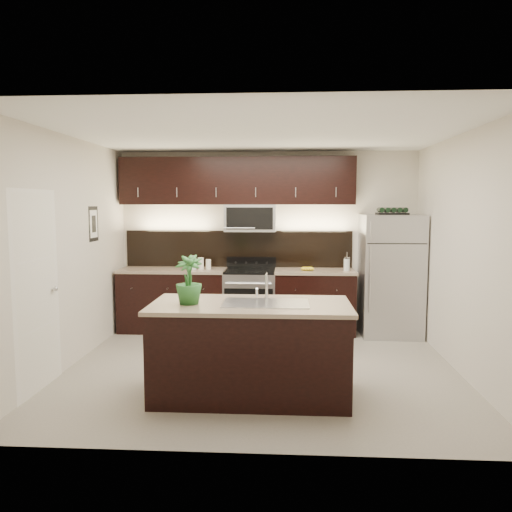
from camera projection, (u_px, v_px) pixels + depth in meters
The scene contains 12 objects.
ground at pixel (261, 368), 5.82m from camera, with size 4.50×4.50×0.00m, color gray.
room_walls at pixel (251, 223), 5.61m from camera, with size 4.52×4.02×2.71m.
counter_run at pixel (236, 300), 7.48m from camera, with size 3.51×0.65×0.94m.
upper_fixtures at pixel (239, 189), 7.45m from camera, with size 3.49×0.40×1.66m.
island at pixel (251, 350), 4.94m from camera, with size 1.96×0.96×0.94m.
sink_faucet at pixel (266, 302), 4.89m from camera, with size 0.84×0.50×0.28m.
refrigerator at pixel (390, 275), 7.24m from camera, with size 0.85×0.76×1.76m, color #B2B2B7.
wine_rack at pixel (392, 211), 7.14m from camera, with size 0.43×0.27×0.10m.
plant at pixel (189, 280), 4.84m from camera, with size 0.27×0.27×0.48m, color #276227.
canisters at pixel (199, 263), 7.42m from camera, with size 0.31×0.13×0.21m.
french_press at pixel (347, 264), 7.27m from camera, with size 0.09×0.09×0.26m.
bananas at pixel (304, 268), 7.29m from camera, with size 0.19×0.15×0.06m, color gold.
Camera 1 is at (0.28, -5.65, 1.91)m, focal length 35.00 mm.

